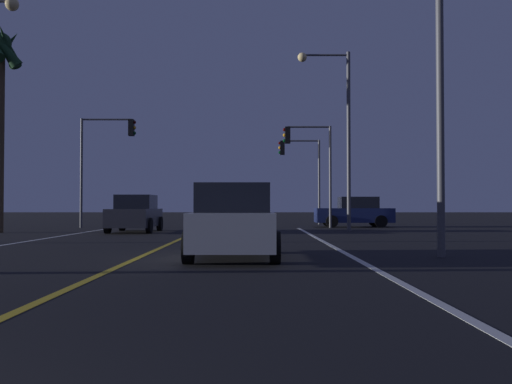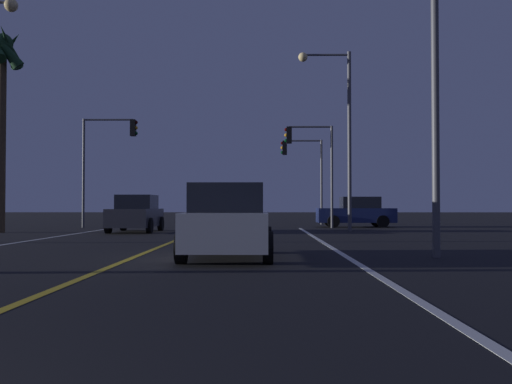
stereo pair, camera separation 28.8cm
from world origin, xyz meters
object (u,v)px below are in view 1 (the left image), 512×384
object	(u,v)px
traffic_light_near_right	(308,153)
traffic_light_far_right	(300,162)
palm_tree_left_mid	(1,66)
street_lamp_right_far	(337,118)
street_lamp_right_near	(419,53)
car_oncoming	(135,214)
traffic_light_near_left	(106,147)
car_lead_same_lane	(234,223)
car_crossing_side	(355,212)

from	to	relation	value
traffic_light_near_right	traffic_light_far_right	xyz separation A→B (m)	(-0.03, 5.50, -0.09)
traffic_light_near_right	palm_tree_left_mid	xyz separation A→B (m)	(-14.24, -5.69, 3.35)
street_lamp_right_far	palm_tree_left_mid	distance (m)	15.41
traffic_light_near_right	street_lamp_right_near	distance (m)	17.67
car_oncoming	street_lamp_right_near	distance (m)	16.27
street_lamp_right_near	traffic_light_near_left	bearing A→B (deg)	-55.71
street_lamp_right_far	traffic_light_near_left	bearing A→B (deg)	-19.80
palm_tree_left_mid	street_lamp_right_near	bearing A→B (deg)	-38.02
car_lead_same_lane	street_lamp_right_far	distance (m)	14.98
traffic_light_far_right	traffic_light_near_left	bearing A→B (deg)	26.62
traffic_light_far_right	street_lamp_right_far	size ratio (longest dim) A/B	0.64
traffic_light_near_right	street_lamp_right_near	world-z (taller)	street_lamp_right_near
car_lead_same_lane	palm_tree_left_mid	size ratio (longest dim) A/B	0.46
car_lead_same_lane	car_oncoming	world-z (taller)	same
traffic_light_near_right	traffic_light_far_right	world-z (taller)	traffic_light_near_right
traffic_light_near_left	street_lamp_right_near	xyz separation A→B (m)	(12.02, -17.62, 0.44)
car_oncoming	traffic_light_near_left	size ratio (longest dim) A/B	0.72
car_crossing_side	traffic_light_near_right	world-z (taller)	traffic_light_near_right
car_oncoming	palm_tree_left_mid	distance (m)	8.88
car_lead_same_lane	traffic_light_far_right	world-z (taller)	traffic_light_far_right
car_lead_same_lane	traffic_light_far_right	size ratio (longest dim) A/B	0.79
car_lead_same_lane	traffic_light_near_right	bearing A→B (deg)	-10.59
car_oncoming	traffic_light_near_right	world-z (taller)	traffic_light_near_right
car_crossing_side	palm_tree_left_mid	bearing A→B (deg)	21.96
palm_tree_left_mid	street_lamp_right_far	bearing A→B (deg)	5.21
street_lamp_right_far	car_crossing_side	bearing A→B (deg)	-107.92
traffic_light_near_left	car_lead_same_lane	bearing A→B (deg)	-66.87
car_crossing_side	street_lamp_right_near	size ratio (longest dim) A/B	0.57
car_crossing_side	street_lamp_right_far	world-z (taller)	street_lamp_right_far
car_oncoming	street_lamp_right_far	bearing A→B (deg)	93.86
traffic_light_near_left	traffic_light_far_right	distance (m)	12.28
traffic_light_near_left	car_crossing_side	bearing A→B (deg)	4.78
traffic_light_far_right	street_lamp_right_far	distance (m)	9.95
car_lead_same_lane	car_oncoming	distance (m)	13.92
traffic_light_near_left	street_lamp_right_far	size ratio (longest dim) A/B	0.70
traffic_light_near_left	palm_tree_left_mid	size ratio (longest dim) A/B	0.63
traffic_light_near_right	street_lamp_right_far	distance (m)	4.59
traffic_light_near_right	street_lamp_right_far	xyz separation A→B (m)	(0.96, -4.31, 1.26)
traffic_light_near_left	traffic_light_far_right	world-z (taller)	traffic_light_near_left
traffic_light_far_right	palm_tree_left_mid	xyz separation A→B (m)	(-14.21, -11.19, 3.44)
street_lamp_right_near	street_lamp_right_far	distance (m)	13.32
traffic_light_far_right	street_lamp_right_far	world-z (taller)	street_lamp_right_far
car_oncoming	traffic_light_far_right	world-z (taller)	traffic_light_far_right
car_crossing_side	palm_tree_left_mid	distance (m)	19.45
traffic_light_near_left	street_lamp_right_near	size ratio (longest dim) A/B	0.79
street_lamp_right_near	street_lamp_right_far	bearing A→B (deg)	-89.78
car_oncoming	palm_tree_left_mid	bearing A→B (deg)	-82.67
car_lead_same_lane	street_lamp_right_near	distance (m)	5.93
car_crossing_side	palm_tree_left_mid	xyz separation A→B (m)	(-16.97, -6.84, 6.61)
car_oncoming	car_crossing_side	world-z (taller)	same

